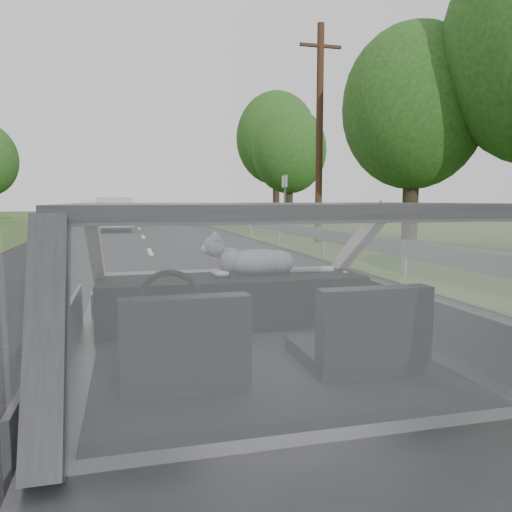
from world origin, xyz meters
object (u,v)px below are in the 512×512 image
cat (257,260)px  other_car (115,214)px  highway_sign (285,202)px  utility_pole (319,135)px  subject_car (260,351)px

cat → other_car: other_car is taller
cat → highway_sign: 22.82m
other_car → highway_sign: (8.48, -0.60, 0.58)m
other_car → cat: bearing=-87.7°
other_car → utility_pole: bearing=-53.4°
highway_sign → utility_pole: size_ratio=0.38×
subject_car → highway_sign: 23.51m
highway_sign → utility_pole: 8.86m
other_car → utility_pole: (6.98, -9.04, 2.85)m
highway_sign → utility_pole: utility_pole is taller
subject_car → cat: size_ratio=6.57×
other_car → highway_sign: bearing=-5.2°
subject_car → highway_sign: size_ratio=1.44×
other_car → utility_pole: size_ratio=0.67×
cat → utility_pole: bearing=63.3°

